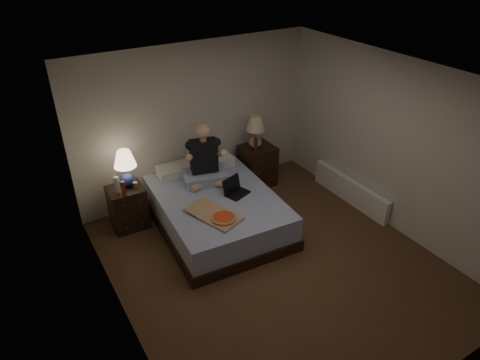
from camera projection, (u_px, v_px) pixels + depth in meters
floor at (275, 263)px, 5.77m from camera, size 4.00×4.50×0.00m
ceiling at (284, 82)px, 4.50m from camera, size 4.00×4.50×0.00m
wall_back at (196, 121)px, 6.79m from camera, size 4.00×0.00×2.50m
wall_front at (441, 306)px, 3.48m from camera, size 4.00×0.00×2.50m
wall_left at (115, 238)px, 4.24m from camera, size 0.00×4.50×2.50m
wall_right at (394, 146)px, 6.03m from camera, size 0.00×4.50×2.50m
bed at (217, 211)px, 6.37m from camera, size 1.76×2.25×0.53m
nightstand_left at (128, 207)px, 6.34m from camera, size 0.52×0.47×0.66m
nightstand_right at (257, 166)px, 7.39m from camera, size 0.56×0.50×0.72m
lamp_left at (126, 169)px, 6.11m from camera, size 0.33×0.33×0.56m
lamp_right at (255, 132)px, 7.05m from camera, size 0.35×0.35×0.56m
water_bottle at (117, 185)px, 6.02m from camera, size 0.07×0.07×0.25m
soda_can at (135, 185)px, 6.16m from camera, size 0.07×0.07×0.10m
beer_bottle_left at (123, 189)px, 5.95m from camera, size 0.06×0.06×0.23m
beer_bottle_right at (256, 145)px, 7.02m from camera, size 0.06×0.06×0.23m
person at (204, 155)px, 6.35m from camera, size 0.77×0.67×0.93m
laptop at (238, 187)px, 6.20m from camera, size 0.41×0.37×0.24m
pizza_box at (224, 218)px, 5.68m from camera, size 0.63×0.85×0.08m
radiator at (350, 191)px, 6.98m from camera, size 0.10×1.60×0.40m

